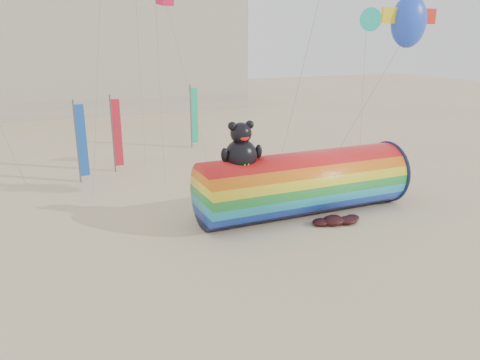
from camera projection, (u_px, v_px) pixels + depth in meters
name	position (u px, v px, depth m)	size (l,w,h in m)	color
ground	(243.00, 242.00, 20.87)	(160.00, 160.00, 0.00)	#CCB58C
windsock_assembly	(303.00, 181.00, 23.84)	(11.13, 3.39, 5.13)	red
kite_handler	(321.00, 198.00, 24.08)	(0.59, 0.39, 1.63)	#505057
fabric_bundle	(336.00, 220.00, 22.88)	(2.62, 1.35, 0.41)	#400B0C
festival_banners	(136.00, 129.00, 32.73)	(10.14, 6.63, 5.20)	#59595E
beachgoers	(368.00, 276.00, 16.10)	(79.87, 50.82, 1.85)	#33333F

